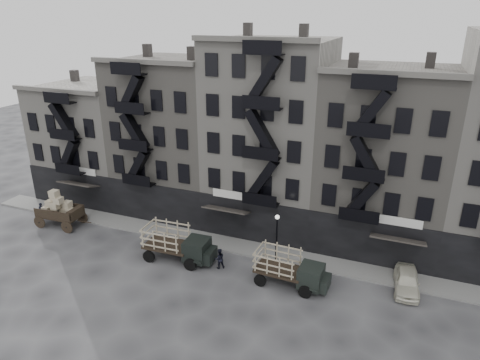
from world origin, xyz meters
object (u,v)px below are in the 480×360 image
at_px(horse, 51,209).
at_px(stake_truck_east, 290,267).
at_px(wagon, 58,205).
at_px(pedestrian_west, 42,211).
at_px(pedestrian_mid, 219,259).
at_px(stake_truck_west, 177,241).
at_px(car_east, 407,281).

distance_m(horse, stake_truck_east, 25.26).
height_order(wagon, pedestrian_west, wagon).
distance_m(horse, pedestrian_mid, 19.49).
xyz_separation_m(stake_truck_west, pedestrian_mid, (3.70, 0.12, -0.84)).
relative_size(car_east, pedestrian_mid, 2.50).
relative_size(pedestrian_west, pedestrian_mid, 0.98).
bearing_deg(horse, car_east, -97.40).
bearing_deg(pedestrian_west, wagon, -51.46).
bearing_deg(wagon, stake_truck_east, -6.27).
distance_m(horse, stake_truck_west, 15.86).
bearing_deg(pedestrian_west, stake_truck_east, -46.72).
relative_size(wagon, car_east, 1.04).
bearing_deg(pedestrian_mid, stake_truck_west, -33.83).
height_order(stake_truck_west, car_east, stake_truck_west).
xyz_separation_m(wagon, car_east, (31.12, 1.38, -1.36)).
height_order(stake_truck_east, car_east, stake_truck_east).
relative_size(stake_truck_east, pedestrian_west, 3.32).
xyz_separation_m(pedestrian_west, pedestrian_mid, (19.83, -1.48, 0.01)).
relative_size(stake_truck_west, stake_truck_east, 1.08).
bearing_deg(stake_truck_east, stake_truck_west, -177.57).
relative_size(stake_truck_west, pedestrian_west, 3.57).
bearing_deg(pedestrian_west, stake_truck_west, -48.77).
height_order(wagon, pedestrian_mid, wagon).
bearing_deg(stake_truck_east, pedestrian_mid, -178.78).
distance_m(wagon, car_east, 31.18).
bearing_deg(horse, pedestrian_west, 138.75).
relative_size(horse, car_east, 0.48).
distance_m(stake_truck_west, car_east, 17.84).
xyz_separation_m(stake_truck_west, car_east, (17.62, 2.59, -0.97)).
distance_m(wagon, stake_truck_west, 13.56).
bearing_deg(wagon, stake_truck_west, -8.34).
bearing_deg(pedestrian_mid, horse, -42.11).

